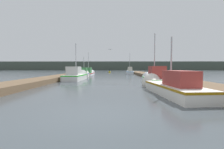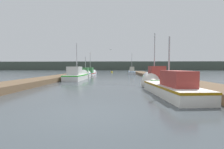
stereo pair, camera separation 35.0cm
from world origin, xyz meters
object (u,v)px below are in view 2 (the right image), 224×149
Objects in this scene: fishing_boat_4 at (91,73)px; seagull_lead at (111,49)px; fishing_boat_5 at (132,72)px; channel_buoy at (112,72)px; fishing_boat_2 at (77,76)px; mooring_piling_1 at (163,76)px; fishing_boat_3 at (86,74)px; mooring_piling_3 at (186,82)px; fishing_boat_1 at (154,78)px; fishing_boat_0 at (166,86)px; mooring_piling_0 at (83,72)px.

seagull_lead is at bearing -59.10° from fishing_boat_4.
channel_buoy is (-4.52, 8.37, -0.31)m from fishing_boat_5.
fishing_boat_2 is 4.94× the size of channel_buoy.
mooring_piling_1 is 1.25× the size of channel_buoy.
mooring_piling_3 is at bearing -62.84° from fishing_boat_3.
fishing_boat_1 reaches higher than mooring_piling_1.
fishing_boat_3 is 17.68m from channel_buoy.
fishing_boat_4 reaches higher than fishing_boat_3.
fishing_boat_0 is at bearing -88.22° from fishing_boat_5.
mooring_piling_3 is (1.03, -22.92, 0.13)m from fishing_boat_5.
fishing_boat_1 is (0.45, 4.71, 0.08)m from fishing_boat_0.
mooring_piling_0 is at bearing 121.59° from mooring_piling_3.
fishing_boat_3 reaches higher than channel_buoy.
fishing_boat_4 is 16.33m from mooring_piling_1.
mooring_piling_3 is (9.02, -18.53, 0.20)m from fishing_boat_4.
fishing_boat_2 is 5.82m from seagull_lead.
fishing_boat_1 is at bearing 101.33° from mooring_piling_3.
fishing_boat_5 is 4.18× the size of mooring_piling_0.
seagull_lead is (-3.84, -11.71, 3.40)m from fishing_boat_5.
seagull_lead is at bearing -88.06° from channel_buoy.
fishing_boat_3 is (-8.12, 9.66, -0.05)m from fishing_boat_1.
fishing_boat_3 is 11.99m from fishing_boat_5.
seagull_lead reaches higher than fishing_boat_3.
fishing_boat_2 is at bearing -116.04° from fishing_boat_5.
fishing_boat_5 reaches higher than fishing_boat_1.
mooring_piling_3 is (8.82, -8.58, 0.11)m from fishing_boat_2.
fishing_boat_3 is 6.00m from seagull_lead.
mooring_piling_3 is (8.98, -13.94, 0.15)m from fishing_boat_3.
fishing_boat_2 reaches higher than fishing_boat_3.
fishing_boat_3 is 3.95× the size of mooring_piling_3.
fishing_boat_4 is 13.22m from channel_buoy.
fishing_boat_2 is 16.31m from fishing_boat_5.
fishing_boat_0 is 5.08× the size of mooring_piling_0.
mooring_piling_0 is (-1.20, 7.72, 0.11)m from fishing_boat_2.
fishing_boat_2 is at bearing 135.79° from mooring_piling_3.
seagull_lead is (-4.88, 11.21, 3.27)m from mooring_piling_3.
seagull_lead is at bearing 35.96° from fishing_boat_2.
fishing_boat_5 is at bearing -61.61° from channel_buoy.
fishing_boat_4 is at bearing 65.95° from mooring_piling_0.
fishing_boat_2 is at bearing -81.14° from mooring_piling_0.
seagull_lead reaches higher than mooring_piling_1.
mooring_piling_0 is (-1.00, -2.24, 0.20)m from fishing_boat_4.
fishing_boat_1 is 12.63m from fishing_boat_3.
fishing_boat_1 reaches higher than seagull_lead.
mooring_piling_1 is at bearing -78.12° from seagull_lead.
fishing_boat_3 is (-7.67, 14.38, 0.04)m from fishing_boat_0.
fishing_boat_2 is 1.06× the size of fishing_boat_5.
mooring_piling_0 is (-8.71, 16.73, 0.19)m from fishing_boat_0.
mooring_piling_1 is (1.53, 5.51, 0.27)m from fishing_boat_0.
fishing_boat_5 is 4.64× the size of channel_buoy.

